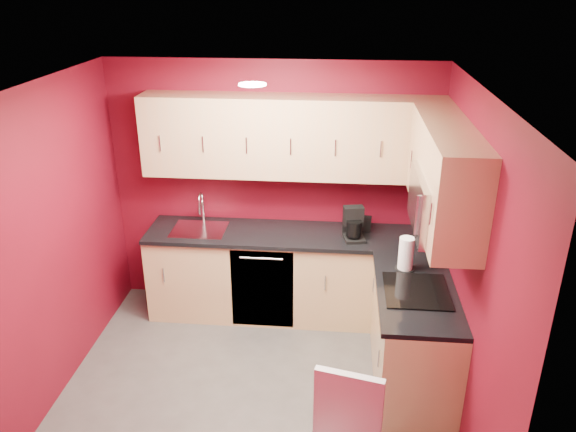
% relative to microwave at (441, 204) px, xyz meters
% --- Properties ---
extents(floor, '(3.20, 3.20, 0.00)m').
position_rel_microwave_xyz_m(floor, '(-1.39, -0.20, -1.66)').
color(floor, '#4F4C4A').
rests_on(floor, ground).
extents(ceiling, '(3.20, 3.20, 0.00)m').
position_rel_microwave_xyz_m(ceiling, '(-1.39, -0.20, 0.84)').
color(ceiling, white).
rests_on(ceiling, wall_back).
extents(wall_back, '(3.20, 0.00, 3.20)m').
position_rel_microwave_xyz_m(wall_back, '(-1.39, 1.30, -0.41)').
color(wall_back, maroon).
rests_on(wall_back, floor).
extents(wall_front, '(3.20, 0.00, 3.20)m').
position_rel_microwave_xyz_m(wall_front, '(-1.39, -1.70, -0.41)').
color(wall_front, maroon).
rests_on(wall_front, floor).
extents(wall_left, '(0.00, 3.00, 3.00)m').
position_rel_microwave_xyz_m(wall_left, '(-2.99, -0.20, -0.41)').
color(wall_left, maroon).
rests_on(wall_left, floor).
extents(wall_right, '(0.00, 3.00, 3.00)m').
position_rel_microwave_xyz_m(wall_right, '(0.21, -0.20, -0.41)').
color(wall_right, maroon).
rests_on(wall_right, floor).
extents(base_cabinets_back, '(2.80, 0.60, 0.87)m').
position_rel_microwave_xyz_m(base_cabinets_back, '(-1.19, 1.00, -1.22)').
color(base_cabinets_back, '#D7BC7A').
rests_on(base_cabinets_back, floor).
extents(base_cabinets_right, '(0.60, 1.30, 0.87)m').
position_rel_microwave_xyz_m(base_cabinets_right, '(-0.09, 0.05, -1.22)').
color(base_cabinets_right, '#D7BC7A').
rests_on(base_cabinets_right, floor).
extents(countertop_back, '(2.80, 0.63, 0.04)m').
position_rel_microwave_xyz_m(countertop_back, '(-1.19, 0.99, -0.77)').
color(countertop_back, black).
rests_on(countertop_back, base_cabinets_back).
extents(countertop_right, '(0.63, 1.27, 0.04)m').
position_rel_microwave_xyz_m(countertop_right, '(-0.11, 0.04, -0.77)').
color(countertop_right, black).
rests_on(countertop_right, base_cabinets_right).
extents(upper_cabinets_back, '(2.80, 0.35, 0.75)m').
position_rel_microwave_xyz_m(upper_cabinets_back, '(-1.19, 1.13, 0.17)').
color(upper_cabinets_back, tan).
rests_on(upper_cabinets_back, wall_back).
extents(upper_cabinets_right, '(0.35, 1.55, 0.75)m').
position_rel_microwave_xyz_m(upper_cabinets_right, '(0.03, 0.24, 0.23)').
color(upper_cabinets_right, tan).
rests_on(upper_cabinets_right, wall_right).
extents(microwave, '(0.42, 0.76, 0.42)m').
position_rel_microwave_xyz_m(microwave, '(0.00, 0.00, 0.00)').
color(microwave, silver).
rests_on(microwave, upper_cabinets_right).
extents(cooktop, '(0.50, 0.55, 0.01)m').
position_rel_microwave_xyz_m(cooktop, '(-0.11, 0.00, -0.74)').
color(cooktop, black).
rests_on(cooktop, countertop_right).
extents(sink, '(0.52, 0.42, 0.35)m').
position_rel_microwave_xyz_m(sink, '(-2.09, 1.00, -0.72)').
color(sink, silver).
rests_on(sink, countertop_back).
extents(dishwasher_front, '(0.60, 0.02, 0.82)m').
position_rel_microwave_xyz_m(dishwasher_front, '(-1.44, 0.71, -1.22)').
color(dishwasher_front, black).
rests_on(dishwasher_front, base_cabinets_back).
extents(downlight, '(0.20, 0.20, 0.01)m').
position_rel_microwave_xyz_m(downlight, '(-1.39, 0.10, 0.82)').
color(downlight, white).
rests_on(downlight, ceiling).
extents(coffee_maker, '(0.23, 0.28, 0.31)m').
position_rel_microwave_xyz_m(coffee_maker, '(-0.59, 0.90, -0.60)').
color(coffee_maker, black).
rests_on(coffee_maker, countertop_back).
extents(napkin_holder, '(0.13, 0.13, 0.13)m').
position_rel_microwave_xyz_m(napkin_holder, '(-0.48, 1.13, -0.69)').
color(napkin_holder, black).
rests_on(napkin_holder, countertop_back).
extents(paper_towel, '(0.18, 0.18, 0.29)m').
position_rel_microwave_xyz_m(paper_towel, '(-0.17, 0.36, -0.60)').
color(paper_towel, white).
rests_on(paper_towel, countertop_right).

